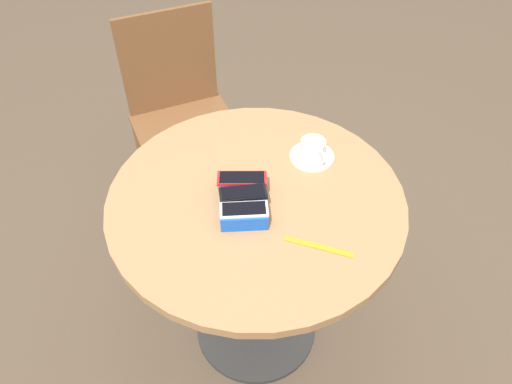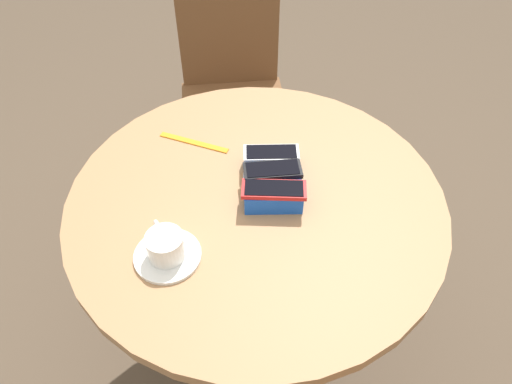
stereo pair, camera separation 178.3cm
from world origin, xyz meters
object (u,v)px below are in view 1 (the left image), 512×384
object	(u,v)px
phone_box	(243,201)
phone_red	(242,178)
saucer	(312,156)
phone_white	(244,209)
lanyard_strap	(319,247)
coffee_cup	(313,149)
phone_black	(243,193)
chair_far_side	(183,118)
round_table	(256,232)

from	to	relation	value
phone_box	phone_red	xyz separation A→B (m)	(0.06, -0.00, 0.03)
saucer	phone_white	bearing A→B (deg)	136.91
saucer	lanyard_strap	distance (m)	0.36
phone_box	phone_white	world-z (taller)	phone_white
coffee_cup	phone_red	bearing A→B (deg)	118.87
phone_red	coffee_cup	world-z (taller)	coffee_cup
saucer	phone_black	bearing A→B (deg)	129.31
phone_red	saucer	bearing A→B (deg)	-60.56
phone_box	saucer	bearing A→B (deg)	-50.22
coffee_cup	chair_far_side	xyz separation A→B (m)	(0.61, 0.44, -0.31)
phone_black	chair_far_side	distance (m)	0.89
saucer	chair_far_side	bearing A→B (deg)	35.57
round_table	phone_black	world-z (taller)	phone_black
phone_black	phone_red	world-z (taller)	phone_black
phone_box	coffee_cup	distance (m)	0.30
round_table	lanyard_strap	world-z (taller)	lanyard_strap
phone_white	saucer	xyz separation A→B (m)	(0.25, -0.23, -0.05)
phone_red	saucer	size ratio (longest dim) A/B	1.05
saucer	coffee_cup	world-z (taller)	coffee_cup
lanyard_strap	chair_far_side	xyz separation A→B (m)	(0.96, 0.39, -0.28)
phone_box	phone_black	bearing A→B (deg)	2.30
lanyard_strap	phone_white	bearing A→B (deg)	60.84
phone_box	phone_black	size ratio (longest dim) A/B	1.36
saucer	round_table	bearing A→B (deg)	129.02
phone_box	saucer	distance (m)	0.30
coffee_cup	lanyard_strap	world-z (taller)	coffee_cup
saucer	coffee_cup	distance (m)	0.03
phone_white	saucer	bearing A→B (deg)	-43.09
phone_box	chair_far_side	world-z (taller)	chair_far_side
phone_red	saucer	xyz separation A→B (m)	(0.13, -0.23, -0.05)
round_table	phone_white	distance (m)	0.23
phone_black	coffee_cup	world-z (taller)	coffee_cup
saucer	lanyard_strap	world-z (taller)	saucer
phone_black	chair_far_side	world-z (taller)	chair_far_side
saucer	phone_red	bearing A→B (deg)	119.44
coffee_cup	chair_far_side	world-z (taller)	chair_far_side
phone_white	chair_far_side	xyz separation A→B (m)	(0.86, 0.20, -0.33)
round_table	coffee_cup	bearing A→B (deg)	-51.57
round_table	phone_box	distance (m)	0.19
phone_box	phone_red	distance (m)	0.07
phone_white	phone_black	bearing A→B (deg)	-1.81
round_table	saucer	xyz separation A→B (m)	(0.15, -0.19, 0.16)
chair_far_side	lanyard_strap	bearing A→B (deg)	-157.83
phone_box	lanyard_strap	size ratio (longest dim) A/B	0.98
phone_box	chair_far_side	xyz separation A→B (m)	(0.80, 0.20, -0.30)
phone_red	lanyard_strap	xyz separation A→B (m)	(-0.22, -0.19, -0.05)
phone_red	phone_box	bearing A→B (deg)	178.72
phone_red	coffee_cup	distance (m)	0.26
round_table	chair_far_side	xyz separation A→B (m)	(0.76, 0.24, -0.12)
phone_red	saucer	world-z (taller)	phone_red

